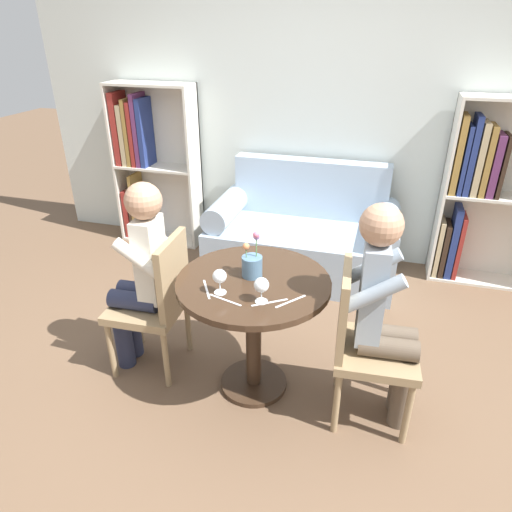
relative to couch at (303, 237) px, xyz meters
The scene contains 17 objects.
ground_plane 1.55m from the couch, 90.00° to the right, with size 16.00×16.00×0.00m, color brown.
back_wall 1.12m from the couch, 90.00° to the left, with size 5.20×0.05×2.70m.
round_table 1.54m from the couch, 90.00° to the right, with size 0.84×0.84×0.74m.
couch is the anchor object (origin of this frame).
bookshelf_left 1.67m from the couch, behind, with size 0.79×0.28×1.50m.
bookshelf_right 1.46m from the couch, 11.10° to the left, with size 0.79×0.28×1.50m.
chair_left 1.62m from the couch, 112.15° to the right, with size 0.44×0.44×0.90m.
chair_right 1.67m from the couch, 68.55° to the right, with size 0.45×0.45×0.90m.
person_left 1.69m from the couch, 114.93° to the right, with size 0.43×0.35×1.22m.
person_right 1.72m from the couch, 65.63° to the right, with size 0.43×0.36×1.25m.
wine_glass_left 1.77m from the couch, 94.31° to the right, with size 0.07×0.07×0.13m.
wine_glass_right 1.79m from the couch, 86.73° to the right, with size 0.08×0.08×0.13m.
flower_vase 1.55m from the couch, 90.76° to the right, with size 0.11×0.11×0.26m.
knife_left_setting 1.80m from the couch, 92.57° to the right, with size 0.19×0.06×0.00m.
fork_left_setting 1.74m from the couch, 81.89° to the right, with size 0.13×0.16×0.00m.
knife_right_setting 1.76m from the couch, 85.32° to the right, with size 0.16×0.12×0.00m.
fork_right_setting 1.74m from the couch, 97.00° to the right, with size 0.10×0.17×0.00m.
Camera 1 is at (0.60, -2.03, 1.98)m, focal length 32.00 mm.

